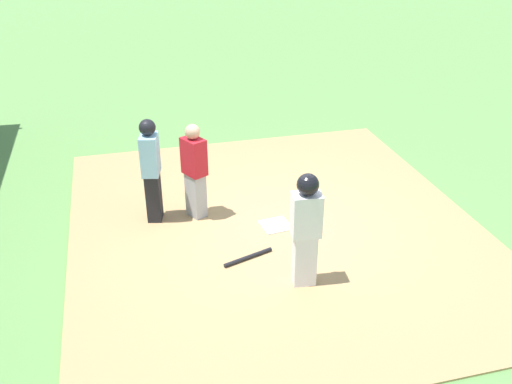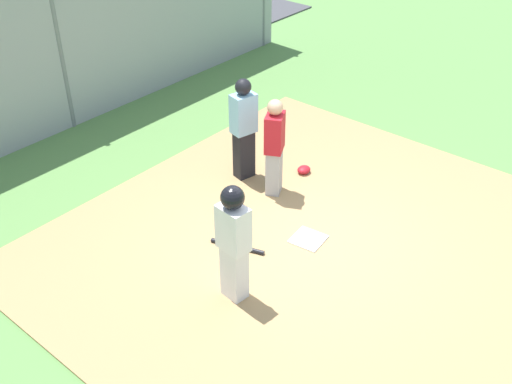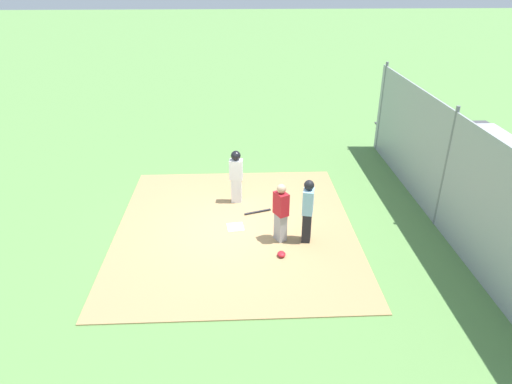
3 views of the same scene
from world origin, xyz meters
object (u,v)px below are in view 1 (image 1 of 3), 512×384
at_px(home_plate, 276,225).
at_px(baseball_bat, 248,257).
at_px(catcher, 195,170).
at_px(catcher_mask, 192,191).
at_px(umpire, 151,169).
at_px(runner, 306,223).

height_order(home_plate, baseball_bat, baseball_bat).
bearing_deg(baseball_bat, home_plate, 32.38).
distance_m(catcher, catcher_mask, 1.08).
bearing_deg(umpire, runner, -38.08).
xyz_separation_m(catcher, catcher_mask, (-0.76, 0.04, -0.77)).
relative_size(catcher, umpire, 0.93).
height_order(catcher, runner, runner).
xyz_separation_m(home_plate, umpire, (-0.72, -1.84, 0.89)).
bearing_deg(umpire, baseball_bat, -38.55).
bearing_deg(catcher, runner, -90.75).
height_order(catcher, baseball_bat, catcher).
distance_m(catcher, umpire, 0.68).
bearing_deg(runner, umpire, 44.51).
height_order(umpire, baseball_bat, umpire).
bearing_deg(home_plate, umpire, -111.37).
xyz_separation_m(umpire, baseball_bat, (1.51, 1.19, -0.87)).
bearing_deg(home_plate, catcher, -119.59).
height_order(catcher, catcher_mask, catcher).
relative_size(umpire, runner, 1.05).
height_order(home_plate, runner, runner).
relative_size(home_plate, runner, 0.27).
xyz_separation_m(home_plate, runner, (1.52, -0.05, 0.92)).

